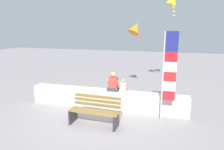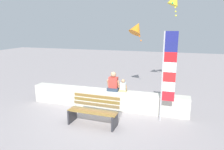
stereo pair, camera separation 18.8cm
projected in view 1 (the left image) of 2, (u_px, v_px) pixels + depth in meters
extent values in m
plane|color=gray|center=(99.00, 117.00, 7.15)|extent=(40.00, 40.00, 0.00)
cube|color=beige|center=(106.00, 99.00, 7.89)|extent=(5.99, 0.47, 0.70)
cube|color=olive|center=(92.00, 114.00, 6.30)|extent=(1.58, 0.12, 0.03)
cube|color=olive|center=(93.00, 112.00, 6.41)|extent=(1.58, 0.12, 0.03)
cube|color=olive|center=(94.00, 111.00, 6.51)|extent=(1.58, 0.12, 0.03)
cube|color=olive|center=(96.00, 110.00, 6.62)|extent=(1.58, 0.12, 0.03)
cube|color=olive|center=(97.00, 105.00, 6.69)|extent=(1.58, 0.10, 0.10)
cube|color=olive|center=(97.00, 101.00, 6.68)|extent=(1.58, 0.10, 0.10)
cube|color=olive|center=(97.00, 97.00, 6.67)|extent=(1.58, 0.10, 0.10)
cube|color=#2D2D33|center=(73.00, 115.00, 6.72)|extent=(0.07, 0.53, 0.45)
cube|color=#2D2D33|center=(116.00, 121.00, 6.29)|extent=(0.07, 0.53, 0.45)
cube|color=#2C3B4F|center=(113.00, 89.00, 7.76)|extent=(0.42, 0.34, 0.11)
cube|color=#C23D34|center=(113.00, 82.00, 7.70)|extent=(0.32, 0.21, 0.40)
cylinder|color=tan|center=(108.00, 83.00, 7.75)|extent=(0.07, 0.16, 0.29)
cylinder|color=tan|center=(118.00, 84.00, 7.64)|extent=(0.07, 0.16, 0.29)
sphere|color=tan|center=(113.00, 74.00, 7.64)|extent=(0.20, 0.20, 0.20)
cube|color=tan|center=(123.00, 90.00, 7.67)|extent=(0.27, 0.22, 0.07)
cube|color=silver|center=(123.00, 86.00, 7.63)|extent=(0.21, 0.14, 0.26)
cylinder|color=tan|center=(120.00, 87.00, 7.66)|extent=(0.04, 0.10, 0.19)
cylinder|color=tan|center=(126.00, 87.00, 7.59)|extent=(0.04, 0.10, 0.19)
sphere|color=tan|center=(123.00, 81.00, 7.59)|extent=(0.13, 0.13, 0.13)
cylinder|color=#B7B7BC|center=(163.00, 78.00, 6.58)|extent=(0.05, 0.05, 2.90)
cube|color=red|center=(169.00, 96.00, 6.66)|extent=(0.38, 0.02, 0.31)
cube|color=white|center=(169.00, 86.00, 6.58)|extent=(0.38, 0.02, 0.31)
cube|color=red|center=(170.00, 77.00, 6.51)|extent=(0.38, 0.02, 0.31)
cube|color=white|center=(170.00, 67.00, 6.44)|extent=(0.38, 0.02, 0.31)
cube|color=red|center=(171.00, 57.00, 6.37)|extent=(0.38, 0.02, 0.31)
cube|color=navy|center=(172.00, 47.00, 6.30)|extent=(0.38, 0.02, 0.31)
cube|color=navy|center=(172.00, 36.00, 6.23)|extent=(0.38, 0.02, 0.31)
sphere|color=#1EB45D|center=(171.00, 3.00, 8.89)|extent=(0.08, 0.08, 0.08)
cone|color=yellow|center=(173.00, 0.00, 9.50)|extent=(0.76, 0.66, 0.64)
sphere|color=yellow|center=(173.00, 4.00, 9.44)|extent=(0.08, 0.08, 0.08)
sphere|color=yellow|center=(174.00, 8.00, 9.39)|extent=(0.08, 0.08, 0.08)
sphere|color=yellow|center=(174.00, 12.00, 9.33)|extent=(0.08, 0.08, 0.08)
sphere|color=yellow|center=(174.00, 16.00, 9.27)|extent=(0.08, 0.08, 0.08)
cone|color=orange|center=(135.00, 28.00, 9.33)|extent=(0.90, 0.93, 0.72)
sphere|color=orange|center=(137.00, 32.00, 9.29)|extent=(0.08, 0.08, 0.08)
sphere|color=orange|center=(138.00, 36.00, 9.25)|extent=(0.08, 0.08, 0.08)
sphere|color=orange|center=(140.00, 41.00, 9.22)|extent=(0.08, 0.08, 0.08)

